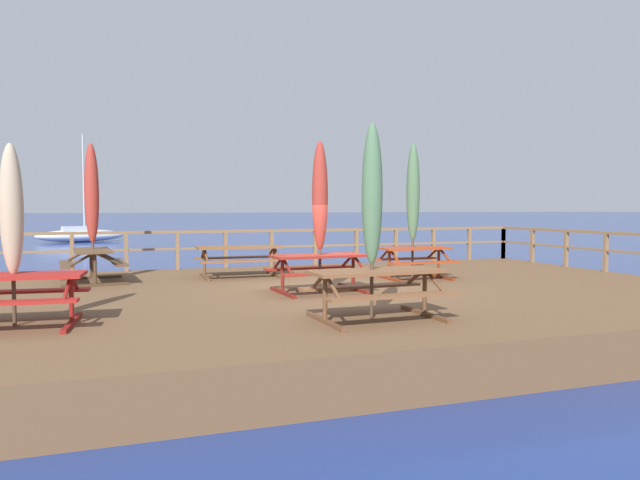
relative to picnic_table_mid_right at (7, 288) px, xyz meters
The scene contains 16 objects.
ground_plane 6.31m from the picnic_table_mid_right, 20.58° to the left, with size 600.00×600.00×0.00m, color navy.
wooden_deck 6.24m from the picnic_table_mid_right, 20.58° to the left, with size 16.52×10.55×0.72m, color brown.
railing_waterside_far 9.31m from the picnic_table_mid_right, 51.60° to the left, with size 16.32×0.10×1.09m.
railing_side_right 14.06m from the picnic_table_mid_right, ahead, with size 0.10×10.35×1.09m.
picnic_table_mid_right is the anchor object (origin of this frame).
picnic_table_front_left 8.91m from the picnic_table_mid_right, 21.31° to the left, with size 1.72×1.43×0.78m.
picnic_table_mid_left 5.39m from the picnic_table_mid_right, 12.73° to the right, with size 2.13×1.48×0.78m.
picnic_table_back_left 5.70m from the picnic_table_mid_right, 19.35° to the left, with size 2.00×1.51×0.78m.
picnic_table_front_right 5.11m from the picnic_table_mid_right, 79.15° to the left, with size 1.57×1.97×0.78m.
picnic_table_mid_centre 6.65m from the picnic_table_mid_right, 48.79° to the left, with size 2.12×1.43×0.78m.
patio_umbrella_tall_mid_left 1.12m from the picnic_table_mid_right, 41.15° to the left, with size 0.32×0.32×2.64m.
patio_umbrella_tall_back_left 9.05m from the picnic_table_mid_right, 21.76° to the left, with size 0.32×0.32×3.27m.
patio_umbrella_tall_back_right 5.49m from the picnic_table_mid_right, 12.06° to the right, with size 0.32×0.32×3.01m.
patio_umbrella_short_back 5.84m from the picnic_table_mid_right, 18.60° to the left, with size 0.32×0.32×3.06m.
patio_umbrella_tall_front 5.38m from the picnic_table_mid_right, 79.23° to the left, with size 0.32×0.32×3.20m.
sailboat_distant 35.89m from the picnic_table_mid_right, 91.66° to the left, with size 6.23×3.10×7.72m.
Camera 1 is at (-4.27, -11.47, 2.44)m, focal length 32.73 mm.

